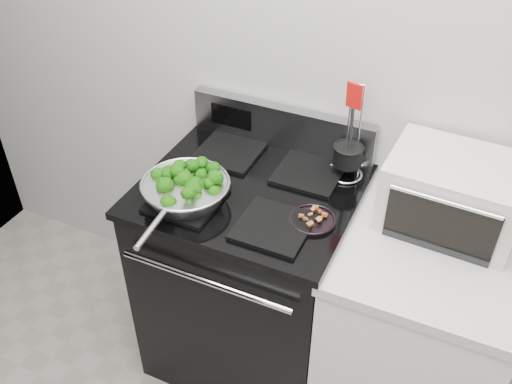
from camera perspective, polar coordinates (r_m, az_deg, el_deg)
The scene contains 8 objects.
back_wall at distance 2.09m, azimuth 11.03°, elevation 12.32°, with size 4.00×0.02×2.70m, color #BAB9B0.
gas_range at distance 2.41m, azimuth -0.54°, elevation -8.24°, with size 0.79×0.69×1.13m.
counter at distance 2.32m, azimuth 15.36°, elevation -13.57°, with size 0.62×0.68×0.92m.
skillet at distance 2.02m, azimuth -7.09°, elevation 0.23°, with size 0.32×0.51×0.07m.
broccoli_pile at distance 2.01m, azimuth -7.09°, elevation 0.69°, with size 0.25×0.25×0.09m, color #0A3104, non-canonical shape.
bacon_plate at distance 1.95m, azimuth 5.67°, elevation -2.57°, with size 0.16×0.16×0.04m.
utensil_holder at distance 2.15m, azimuth 9.11°, elevation 3.14°, with size 0.13×0.13×0.39m.
toaster_oven at distance 2.03m, azimuth 19.04°, elevation -0.11°, with size 0.45×0.36×0.25m.
Camera 1 is at (0.42, -0.10, 2.23)m, focal length 40.00 mm.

